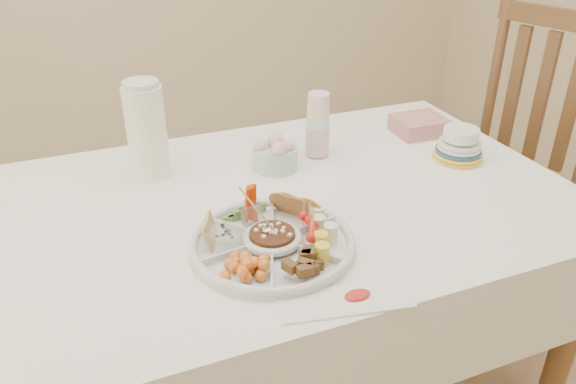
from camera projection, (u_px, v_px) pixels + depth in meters
name	position (u px, v px, depth m)	size (l,w,h in m)	color
dining_table	(295.00, 302.00, 1.72)	(1.52, 1.02, 0.76)	white
chair	(497.00, 176.00, 2.03)	(0.48, 0.48, 1.15)	brown
party_tray	(272.00, 241.00, 1.30)	(0.38, 0.38, 0.04)	silver
bean_dip	(272.00, 238.00, 1.30)	(0.11, 0.11, 0.04)	#542719
tortillas	(299.00, 208.00, 1.39)	(0.10, 0.10, 0.06)	olive
carrot_cucumber	(246.00, 201.00, 1.38)	(0.11, 0.11, 0.10)	red
pita_raisins	(216.00, 233.00, 1.29)	(0.12, 0.12, 0.07)	tan
cherries	(241.00, 265.00, 1.20)	(0.12, 0.12, 0.05)	orange
granola_chunks	(302.00, 265.00, 1.20)	(0.09, 0.09, 0.04)	brown
banana_tomato	(329.00, 227.00, 1.29)	(0.11, 0.11, 0.09)	#F4EA89
cup_stack	(318.00, 125.00, 1.71)	(0.07, 0.07, 0.20)	silver
thermos	(146.00, 129.00, 1.57)	(0.11, 0.11, 0.29)	white
flower_bowl	(275.00, 153.00, 1.66)	(0.13, 0.13, 0.10)	#B1D3BF
napkin_stack	(419.00, 125.00, 1.90)	(0.17, 0.14, 0.06)	tan
plate_stack	(459.00, 145.00, 1.71)	(0.15, 0.15, 0.10)	gold
placemat	(344.00, 301.00, 1.14)	(0.28, 0.09, 0.01)	white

